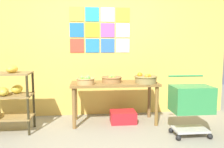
# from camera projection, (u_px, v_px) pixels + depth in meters

# --- Properties ---
(back_wall_with_art) EXTENTS (4.92, 0.07, 2.82)m
(back_wall_with_art) POSITION_uv_depth(u_px,v_px,m) (102.00, 42.00, 4.33)
(back_wall_with_art) COLOR #E4B44D
(back_wall_with_art) RESTS_ON ground
(display_table) EXTENTS (1.48, 0.58, 0.71)m
(display_table) POSITION_uv_depth(u_px,v_px,m) (115.00, 88.00, 3.91)
(display_table) COLOR brown
(display_table) RESTS_ON ground
(fruit_basket_left) EXTENTS (0.39, 0.39, 0.17)m
(fruit_basket_left) POSITION_uv_depth(u_px,v_px,m) (146.00, 79.00, 3.83)
(fruit_basket_left) COLOR olive
(fruit_basket_left) RESTS_ON display_table
(fruit_basket_right) EXTENTS (0.30, 0.30, 0.16)m
(fruit_basket_right) POSITION_uv_depth(u_px,v_px,m) (86.00, 80.00, 3.70)
(fruit_basket_right) COLOR tan
(fruit_basket_right) RESTS_ON display_table
(fruit_basket_centre) EXTENTS (0.35, 0.35, 0.12)m
(fruit_basket_centre) POSITION_uv_depth(u_px,v_px,m) (112.00, 79.00, 3.91)
(fruit_basket_centre) COLOR olive
(fruit_basket_centre) RESTS_ON display_table
(produce_crate_under_table) EXTENTS (0.44, 0.33, 0.20)m
(produce_crate_under_table) POSITION_uv_depth(u_px,v_px,m) (123.00, 117.00, 3.97)
(produce_crate_under_table) COLOR red
(produce_crate_under_table) RESTS_ON ground
(shopping_cart) EXTENTS (0.57, 0.43, 0.89)m
(shopping_cart) POSITION_uv_depth(u_px,v_px,m) (191.00, 101.00, 3.32)
(shopping_cart) COLOR black
(shopping_cart) RESTS_ON ground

